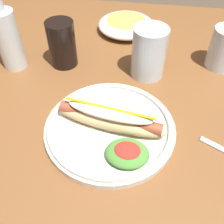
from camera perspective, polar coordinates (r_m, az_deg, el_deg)
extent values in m
plane|color=brown|center=(1.31, 2.22, -19.63)|extent=(8.00, 8.00, 0.00)
cube|color=brown|center=(0.71, 3.86, 4.74)|extent=(1.11, 0.99, 0.04)
cylinder|color=brown|center=(1.35, -15.24, 6.16)|extent=(0.06, 0.06, 0.70)
cylinder|color=silver|center=(0.58, -0.44, -3.63)|extent=(0.29, 0.29, 0.02)
torus|color=silver|center=(0.57, -0.45, -2.85)|extent=(0.27, 0.27, 0.01)
ellipsoid|color=#E0C184|center=(0.56, -0.46, -1.78)|extent=(0.25, 0.09, 0.04)
cylinder|color=#9E4C33|center=(0.55, -0.46, -1.25)|extent=(0.22, 0.06, 0.03)
ellipsoid|color=silver|center=(0.54, -0.48, 0.05)|extent=(0.19, 0.07, 0.02)
cylinder|color=yellow|center=(0.53, -0.48, 0.80)|extent=(0.19, 0.04, 0.01)
ellipsoid|color=#4C8C38|center=(0.52, 3.33, -8.91)|extent=(0.09, 0.07, 0.02)
ellipsoid|color=red|center=(0.51, 3.38, -8.27)|extent=(0.05, 0.04, 0.01)
cube|color=silver|center=(0.60, 22.24, -7.25)|extent=(0.08, 0.05, 0.00)
cylinder|color=black|center=(0.75, -10.78, 14.31)|extent=(0.08, 0.08, 0.13)
cylinder|color=silver|center=(0.79, 23.18, 12.54)|extent=(0.08, 0.08, 0.11)
cylinder|color=silver|center=(0.70, 7.99, 12.64)|extent=(0.09, 0.09, 0.13)
cylinder|color=silver|center=(0.77, -21.49, 14.22)|extent=(0.06, 0.06, 0.16)
ellipsoid|color=silver|center=(0.92, 3.08, 18.37)|extent=(0.18, 0.18, 0.04)
ellipsoid|color=gold|center=(0.91, 3.11, 19.14)|extent=(0.13, 0.13, 0.02)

